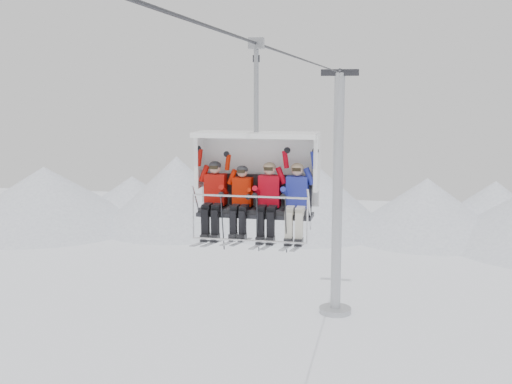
% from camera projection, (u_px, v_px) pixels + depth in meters
% --- Properties ---
extents(ridgeline, '(72.00, 21.00, 7.00)m').
position_uv_depth(ridgeline, '(337.00, 202.00, 55.31)').
color(ridgeline, white).
rests_on(ridgeline, ground).
extents(lift_tower_right, '(2.00, 1.80, 13.48)m').
position_uv_depth(lift_tower_right, '(337.00, 212.00, 35.15)').
color(lift_tower_right, '#A0A3A7').
rests_on(lift_tower_right, ground).
extents(haul_cable, '(0.06, 50.00, 0.06)m').
position_uv_depth(haul_cable, '(256.00, 43.00, 12.69)').
color(haul_cable, '#292A2E').
rests_on(haul_cable, lift_tower_left).
extents(chairlift_carrier, '(2.52, 1.17, 3.98)m').
position_uv_depth(chairlift_carrier, '(257.00, 172.00, 13.24)').
color(chairlift_carrier, black).
rests_on(chairlift_carrier, haul_cable).
extents(skier_far_left, '(0.43, 1.69, 1.70)m').
position_uv_depth(skier_far_left, '(214.00, 196.00, 13.19)').
color(skier_far_left, '#AE0E08').
rests_on(skier_far_left, chairlift_carrier).
extents(skier_center_left, '(0.39, 1.69, 1.58)m').
position_uv_depth(skier_center_left, '(241.00, 198.00, 13.07)').
color(skier_center_left, red).
rests_on(skier_center_left, chairlift_carrier).
extents(skier_center_right, '(0.43, 1.69, 1.70)m').
position_uv_depth(skier_center_right, '(269.00, 198.00, 12.96)').
color(skier_center_right, '#BB0415').
rests_on(skier_center_right, chairlift_carrier).
extents(skier_far_right, '(0.43, 1.69, 1.70)m').
position_uv_depth(skier_far_right, '(297.00, 198.00, 12.85)').
color(skier_far_right, '#232C9B').
rests_on(skier_far_right, chairlift_carrier).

